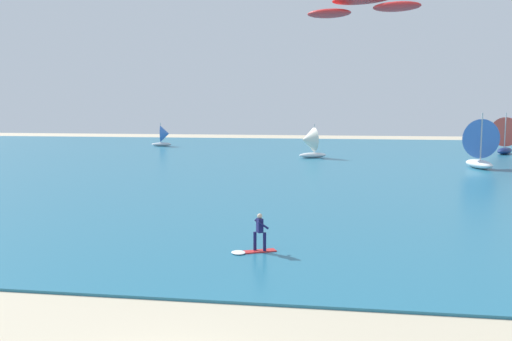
{
  "coord_description": "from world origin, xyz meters",
  "views": [
    {
      "loc": [
        4.06,
        -11.14,
        6.32
      ],
      "look_at": [
        0.2,
        13.75,
        3.38
      ],
      "focal_mm": 38.71,
      "sensor_mm": 36.0,
      "label": 1
    }
  ],
  "objects_px": {
    "kite": "(362,6)",
    "sailboat_leading": "(309,142)",
    "sailboat_mid_right": "(506,135)",
    "sailboat_near_shore": "(477,143)",
    "kitesurfer": "(255,238)",
    "sailboat_mid_left": "(164,136)"
  },
  "relations": [
    {
      "from": "kite",
      "to": "sailboat_leading",
      "type": "relative_size",
      "value": 1.63
    },
    {
      "from": "sailboat_mid_right",
      "to": "sailboat_leading",
      "type": "bearing_deg",
      "value": -158.11
    },
    {
      "from": "kitesurfer",
      "to": "sailboat_mid_left",
      "type": "distance_m",
      "value": 64.86
    },
    {
      "from": "sailboat_leading",
      "to": "sailboat_mid_left",
      "type": "distance_m",
      "value": 28.79
    },
    {
      "from": "sailboat_mid_right",
      "to": "sailboat_mid_left",
      "type": "distance_m",
      "value": 49.34
    },
    {
      "from": "sailboat_leading",
      "to": "sailboat_mid_left",
      "type": "relative_size",
      "value": 1.14
    },
    {
      "from": "kite",
      "to": "sailboat_mid_left",
      "type": "relative_size",
      "value": 1.85
    },
    {
      "from": "kite",
      "to": "sailboat_leading",
      "type": "height_order",
      "value": "kite"
    },
    {
      "from": "kite",
      "to": "kitesurfer",
      "type": "bearing_deg",
      "value": -118.37
    },
    {
      "from": "kitesurfer",
      "to": "sailboat_mid_right",
      "type": "xyz_separation_m",
      "value": [
        25.06,
        53.99,
        1.87
      ]
    },
    {
      "from": "kitesurfer",
      "to": "sailboat_mid_right",
      "type": "bearing_deg",
      "value": 65.1
    },
    {
      "from": "sailboat_mid_right",
      "to": "sailboat_near_shore",
      "type": "height_order",
      "value": "sailboat_near_shore"
    },
    {
      "from": "kite",
      "to": "sailboat_mid_right",
      "type": "height_order",
      "value": "kite"
    },
    {
      "from": "sailboat_leading",
      "to": "sailboat_mid_right",
      "type": "bearing_deg",
      "value": 21.89
    },
    {
      "from": "sailboat_leading",
      "to": "sailboat_near_shore",
      "type": "distance_m",
      "value": 19.18
    },
    {
      "from": "sailboat_leading",
      "to": "sailboat_near_shore",
      "type": "height_order",
      "value": "sailboat_near_shore"
    },
    {
      "from": "kitesurfer",
      "to": "sailboat_mid_left",
      "type": "xyz_separation_m",
      "value": [
        -23.88,
        60.3,
        1.06
      ]
    },
    {
      "from": "kite",
      "to": "sailboat_mid_left",
      "type": "xyz_separation_m",
      "value": [
        -28.4,
        51.91,
        -9.97
      ]
    },
    {
      "from": "kitesurfer",
      "to": "sailboat_near_shore",
      "type": "height_order",
      "value": "sailboat_near_shore"
    },
    {
      "from": "kitesurfer",
      "to": "kite",
      "type": "xyz_separation_m",
      "value": [
        4.53,
        8.38,
        11.02
      ]
    },
    {
      "from": "kitesurfer",
      "to": "sailboat_leading",
      "type": "bearing_deg",
      "value": 90.36
    },
    {
      "from": "kite",
      "to": "sailboat_near_shore",
      "type": "distance_m",
      "value": 31.59
    }
  ]
}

